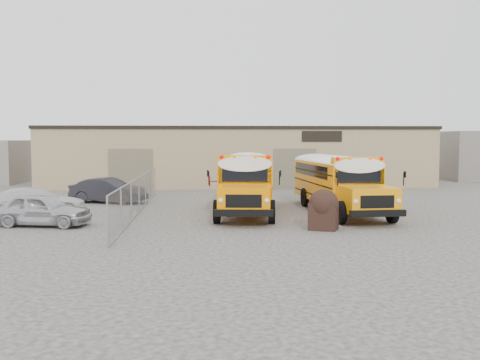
{
  "coord_description": "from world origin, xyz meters",
  "views": [
    {
      "loc": [
        -2.8,
        -24.03,
        3.67
      ],
      "look_at": [
        -0.89,
        3.13,
        1.6
      ],
      "focal_mm": 40.0,
      "sensor_mm": 36.0,
      "label": 1
    }
  ],
  "objects": [
    {
      "name": "tarp_bundle",
      "position": [
        2.11,
        -2.74,
        0.85
      ],
      "size": [
        1.4,
        1.34,
        1.66
      ],
      "color": "black",
      "rests_on": "ground"
    },
    {
      "name": "car_dark",
      "position": [
        -8.25,
        7.21,
        0.72
      ],
      "size": [
        4.64,
        2.87,
        1.44
      ],
      "primitive_type": "imported",
      "rotation": [
        0.0,
        0.0,
        1.24
      ],
      "color": "black",
      "rests_on": "ground"
    },
    {
      "name": "car_white",
      "position": [
        -10.79,
        2.05,
        0.68
      ],
      "size": [
        4.98,
        2.75,
        1.37
      ],
      "primitive_type": "imported",
      "rotation": [
        0.0,
        0.0,
        1.76
      ],
      "color": "silver",
      "rests_on": "ground"
    },
    {
      "name": "school_bus_left",
      "position": [
        0.07,
        9.39,
        1.73
      ],
      "size": [
        3.66,
        10.4,
        2.99
      ],
      "color": "#FF8A00",
      "rests_on": "ground"
    },
    {
      "name": "car_silver",
      "position": [
        -9.62,
        -1.01,
        0.7
      ],
      "size": [
        4.34,
        2.41,
        1.4
      ],
      "primitive_type": "imported",
      "rotation": [
        0.0,
        0.0,
        1.38
      ],
      "color": "#BCBBC1",
      "rests_on": "ground"
    },
    {
      "name": "school_bus_right",
      "position": [
        3.72,
        8.74,
        1.68
      ],
      "size": [
        3.08,
        10.05,
        2.9
      ],
      "color": "#FF9A0B",
      "rests_on": "ground"
    },
    {
      "name": "chainlink_fence",
      "position": [
        -6.0,
        3.0,
        0.9
      ],
      "size": [
        0.07,
        18.07,
        1.81
      ],
      "color": "gray",
      "rests_on": "ground"
    },
    {
      "name": "warehouse",
      "position": [
        -0.0,
        19.99,
        2.37
      ],
      "size": [
        30.2,
        10.2,
        4.67
      ],
      "color": "#97815D",
      "rests_on": "ground"
    },
    {
      "name": "ground",
      "position": [
        0.0,
        0.0,
        0.0
      ],
      "size": [
        120.0,
        120.0,
        0.0
      ],
      "primitive_type": "plane",
      "color": "#302D2C",
      "rests_on": "ground"
    }
  ]
}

